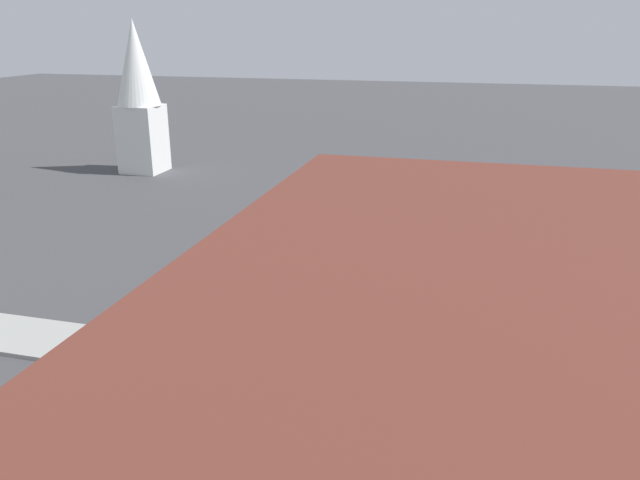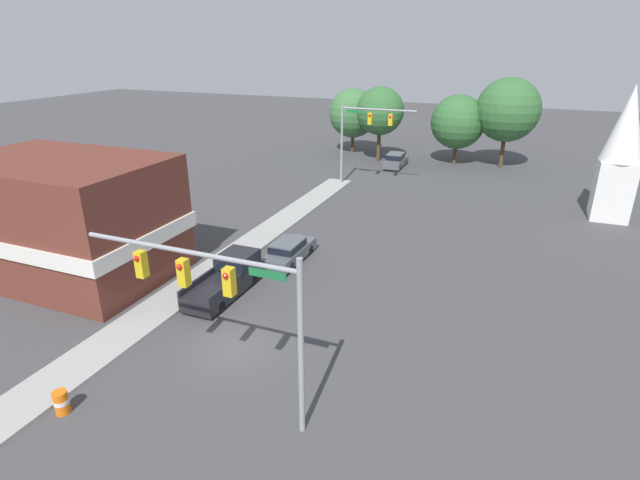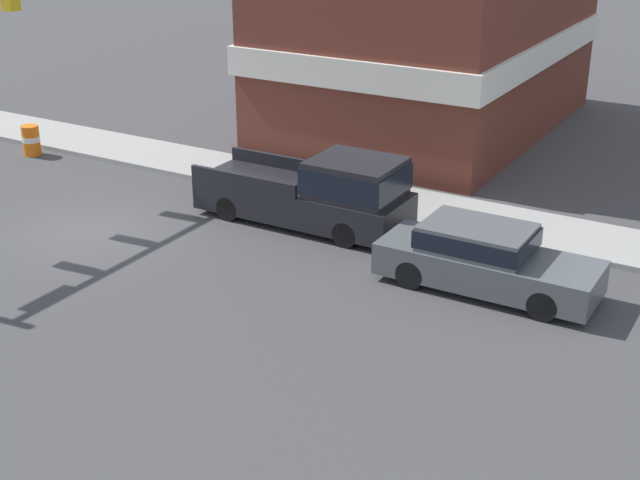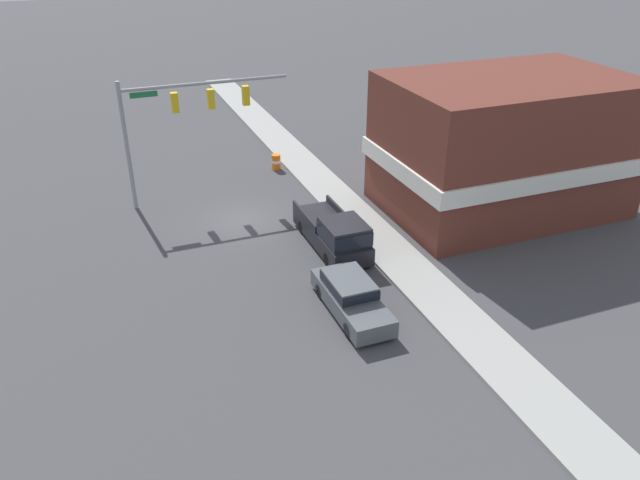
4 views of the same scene
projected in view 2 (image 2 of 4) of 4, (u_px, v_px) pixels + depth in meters
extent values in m
plane|color=#424244|center=(234.00, 349.00, 23.44)|extent=(200.00, 200.00, 0.00)
cube|color=#9E9E99|center=(138.00, 323.00, 25.42)|extent=(2.40, 60.00, 0.14)
cylinder|color=gray|center=(301.00, 350.00, 17.28)|extent=(0.22, 0.22, 7.01)
cylinder|color=gray|center=(186.00, 252.00, 17.72)|extent=(8.91, 0.18, 0.18)
cube|color=gold|center=(229.00, 282.00, 17.44)|extent=(0.36, 0.36, 1.05)
sphere|color=red|center=(225.00, 276.00, 17.15)|extent=(0.22, 0.22, 0.22)
cube|color=gold|center=(184.00, 273.00, 18.12)|extent=(0.36, 0.36, 1.05)
sphere|color=red|center=(179.00, 267.00, 17.83)|extent=(0.22, 0.22, 0.22)
cube|color=gold|center=(141.00, 264.00, 18.80)|extent=(0.36, 0.36, 1.05)
sphere|color=red|center=(137.00, 259.00, 18.51)|extent=(0.22, 0.22, 0.22)
cube|color=#196B38|center=(267.00, 274.00, 16.68)|extent=(1.40, 0.04, 0.30)
cylinder|color=gray|center=(342.00, 144.00, 48.65)|extent=(0.22, 0.22, 7.96)
cylinder|color=gray|center=(379.00, 110.00, 46.08)|extent=(7.14, 0.18, 0.18)
cube|color=gold|center=(370.00, 119.00, 46.69)|extent=(0.36, 0.36, 1.05)
sphere|color=red|center=(370.00, 115.00, 46.40)|extent=(0.22, 0.22, 0.22)
cube|color=gold|center=(391.00, 120.00, 45.99)|extent=(0.36, 0.36, 1.05)
sphere|color=red|center=(390.00, 117.00, 45.70)|extent=(0.22, 0.22, 0.22)
cube|color=#196B38|center=(354.00, 111.00, 47.03)|extent=(1.40, 0.04, 0.30)
cylinder|color=black|center=(289.00, 246.00, 34.16)|extent=(0.22, 0.66, 0.66)
cylinder|color=black|center=(310.00, 250.00, 33.61)|extent=(0.22, 0.66, 0.66)
cylinder|color=black|center=(269.00, 263.00, 31.57)|extent=(0.22, 0.66, 0.66)
cylinder|color=black|center=(290.00, 267.00, 31.03)|extent=(0.22, 0.66, 0.66)
cube|color=#51565B|center=(290.00, 253.00, 32.51)|extent=(1.76, 4.86, 0.73)
cube|color=#51565B|center=(287.00, 246.00, 32.02)|extent=(1.61, 2.33, 0.57)
cube|color=black|center=(287.00, 246.00, 32.02)|extent=(1.63, 2.42, 0.40)
cylinder|color=black|center=(392.00, 161.00, 58.08)|extent=(0.22, 0.66, 0.66)
cylinder|color=black|center=(406.00, 162.00, 57.52)|extent=(0.22, 0.66, 0.66)
cylinder|color=black|center=(385.00, 166.00, 55.61)|extent=(0.22, 0.66, 0.66)
cylinder|color=black|center=(400.00, 168.00, 55.05)|extent=(0.22, 0.66, 0.66)
cube|color=#51565B|center=(396.00, 162.00, 56.49)|extent=(1.82, 4.64, 0.72)
cube|color=#51565B|center=(396.00, 156.00, 55.98)|extent=(1.68, 2.23, 0.73)
cube|color=black|center=(396.00, 156.00, 55.98)|extent=(1.69, 2.32, 0.51)
cylinder|color=black|center=(228.00, 274.00, 30.08)|extent=(0.22, 0.66, 0.66)
cylinder|color=black|center=(253.00, 279.00, 29.46)|extent=(0.22, 0.66, 0.66)
cylinder|color=black|center=(193.00, 301.00, 27.05)|extent=(0.22, 0.66, 0.66)
cylinder|color=black|center=(220.00, 307.00, 26.43)|extent=(0.22, 0.66, 0.66)
cube|color=black|center=(224.00, 285.00, 28.15)|extent=(1.97, 5.71, 0.85)
cube|color=black|center=(238.00, 260.00, 29.16)|extent=(1.87, 2.17, 0.94)
cube|color=black|center=(238.00, 260.00, 29.16)|extent=(1.89, 2.26, 0.66)
cube|color=black|center=(196.00, 282.00, 27.20)|extent=(0.12, 3.24, 0.35)
cube|color=black|center=(226.00, 288.00, 26.54)|extent=(0.12, 3.24, 0.35)
cylinder|color=orange|center=(61.00, 402.00, 19.27)|extent=(0.56, 0.56, 0.98)
cylinder|color=white|center=(61.00, 401.00, 19.26)|extent=(0.57, 0.57, 0.18)
cube|color=brown|center=(66.00, 218.00, 29.85)|extent=(12.33, 8.08, 7.16)
cube|color=silver|center=(67.00, 226.00, 30.05)|extent=(12.63, 8.38, 0.90)
cube|color=white|center=(613.00, 190.00, 39.59)|extent=(2.74, 2.74, 4.72)
cone|color=white|center=(628.00, 123.00, 37.62)|extent=(3.01, 3.01, 5.77)
cylinder|color=#4C3823|center=(352.00, 144.00, 63.70)|extent=(0.44, 0.44, 2.20)
sphere|color=#3D703D|center=(353.00, 113.00, 62.27)|extent=(6.03, 6.03, 6.03)
cylinder|color=#4C3823|center=(379.00, 147.00, 58.83)|extent=(0.44, 0.44, 3.37)
sphere|color=#336633|center=(380.00, 111.00, 57.27)|extent=(5.47, 5.47, 5.47)
cylinder|color=#4C3823|center=(455.00, 155.00, 57.91)|extent=(0.44, 0.44, 2.06)
sphere|color=#336633|center=(458.00, 122.00, 56.50)|extent=(6.08, 6.08, 6.08)
cylinder|color=#4C3823|center=(502.00, 153.00, 55.97)|extent=(0.44, 0.44, 3.26)
sphere|color=#336633|center=(508.00, 110.00, 54.20)|extent=(6.87, 6.87, 6.87)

